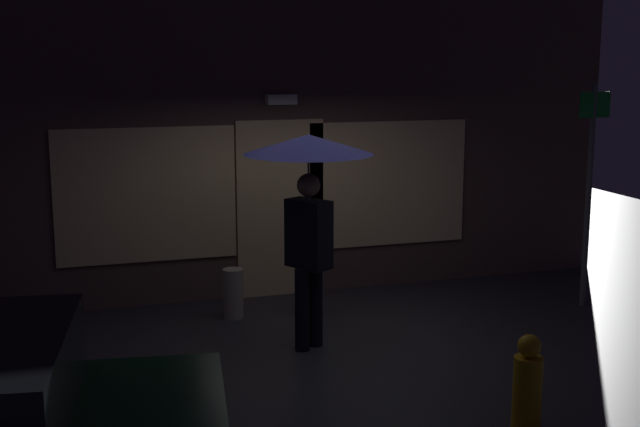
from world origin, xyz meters
The scene contains 7 objects.
ground_plane centered at (0.00, 0.00, 0.00)m, with size 18.00×18.00×0.00m, color #2D2D33.
building_facade centered at (0.00, 2.34, 2.06)m, with size 9.04×0.48×4.16m.
person_with_umbrella centered at (-0.24, 0.18, 1.80)m, with size 1.30×1.30×2.21m.
street_sign_post centered at (3.35, 0.62, 1.50)m, with size 0.40×0.07×2.66m.
sidewalk_bollard centered at (-0.77, 1.41, 0.29)m, with size 0.23×0.23×0.58m, color #B2A899.
sidewalk_bollard_2 centered at (0.14, 1.25, 0.33)m, with size 0.22×0.22×0.66m, color slate.
fire_hydrant centered at (0.89, -2.18, 0.37)m, with size 0.24×0.24×0.79m.
Camera 1 is at (-2.65, -7.81, 2.98)m, focal length 47.55 mm.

